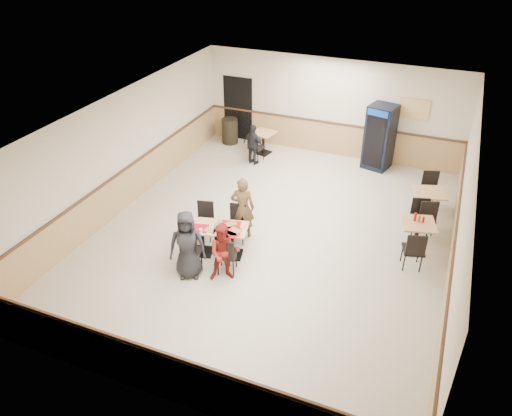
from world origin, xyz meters
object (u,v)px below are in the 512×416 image
at_px(diner_woman_right, 224,252).
at_px(pepsi_cooler, 380,137).
at_px(diner_woman_left, 187,245).
at_px(main_table, 217,236).
at_px(trash_bin, 230,131).
at_px(side_table_near, 417,232).
at_px(back_table, 263,139).
at_px(diner_man_opposite, 243,208).
at_px(side_table_far, 428,201).
at_px(lone_diner, 253,145).

distance_m(diner_woman_right, pepsi_cooler, 6.78).
bearing_deg(diner_woman_left, pepsi_cooler, 43.44).
distance_m(main_table, trash_bin, 6.19).
height_order(side_table_near, back_table, side_table_near).
distance_m(diner_man_opposite, side_table_far, 4.63).
xyz_separation_m(diner_woman_left, side_table_near, (4.31, 2.69, -0.26)).
distance_m(diner_woman_right, side_table_near, 4.35).
xyz_separation_m(main_table, diner_man_opposite, (0.23, 0.90, 0.28)).
relative_size(diner_woman_left, pepsi_cooler, 0.80).
xyz_separation_m(diner_woman_right, trash_bin, (-2.87, 6.44, -0.26)).
relative_size(main_table, diner_woman_left, 0.95).
relative_size(diner_man_opposite, lone_diner, 1.23).
bearing_deg(pepsi_cooler, back_table, -159.19).
distance_m(main_table, lone_diner, 4.68).
xyz_separation_m(side_table_far, pepsi_cooler, (-1.70, 2.46, 0.45)).
height_order(diner_man_opposite, trash_bin, diner_man_opposite).
distance_m(diner_man_opposite, pepsi_cooler, 5.37).
height_order(main_table, diner_woman_right, diner_woman_right).
bearing_deg(pepsi_cooler, trash_bin, -165.09).
relative_size(diner_woman_left, side_table_far, 1.69).
bearing_deg(diner_woman_left, side_table_near, 7.38).
bearing_deg(pepsi_cooler, diner_man_opposite, -100.34).
xyz_separation_m(diner_woman_right, back_table, (-1.55, 6.09, -0.19)).
xyz_separation_m(main_table, lone_diner, (-1.03, 4.57, 0.14)).
height_order(lone_diner, pepsi_cooler, pepsi_cooler).
bearing_deg(lone_diner, back_table, -74.01).
xyz_separation_m(diner_man_opposite, back_table, (-1.25, 4.48, -0.29)).
bearing_deg(main_table, trash_bin, 98.53).
bearing_deg(trash_bin, diner_woman_right, -65.99).
bearing_deg(diner_man_opposite, side_table_far, -165.26).
xyz_separation_m(main_table, side_table_far, (4.17, 3.31, 0.03)).
distance_m(diner_man_opposite, side_table_near, 3.96).
xyz_separation_m(diner_man_opposite, side_table_near, (3.86, 0.88, -0.26)).
relative_size(diner_woman_left, back_table, 1.96).
xyz_separation_m(diner_woman_left, lone_diner, (-0.80, 5.47, -0.15)).
xyz_separation_m(diner_woman_left, back_table, (-0.80, 6.28, -0.30)).
relative_size(diner_woman_left, diner_man_opposite, 1.01).
xyz_separation_m(side_table_near, side_table_far, (0.09, 1.53, 0.00)).
height_order(diner_woman_right, side_table_far, diner_woman_right).
relative_size(main_table, side_table_far, 1.62).
relative_size(diner_woman_left, diner_woman_right, 1.15).
xyz_separation_m(side_table_far, trash_bin, (-6.52, 2.42, -0.10)).
bearing_deg(diner_woman_right, main_table, 99.24).
relative_size(main_table, side_table_near, 1.67).
bearing_deg(side_table_near, diner_woman_left, -148.07).
xyz_separation_m(main_table, back_table, (-1.03, 5.38, -0.01)).
height_order(side_table_near, trash_bin, trash_bin).
xyz_separation_m(side_table_near, back_table, (-5.11, 3.59, -0.03)).
relative_size(diner_man_opposite, trash_bin, 1.85).
relative_size(diner_woman_left, lone_diner, 1.24).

